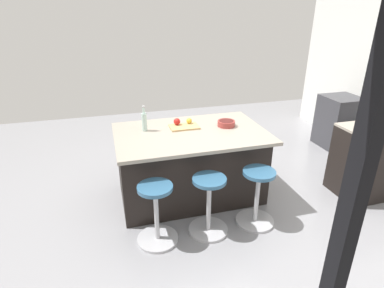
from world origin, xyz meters
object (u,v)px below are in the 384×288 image
(oven_range, at_px, (339,122))
(cutting_board, at_px, (184,127))
(fruit_bowl, at_px, (226,123))
(stool_by_window, at_px, (257,199))
(apple_yellow, at_px, (189,121))
(kitchen_island, at_px, (190,164))
(water_bottle, at_px, (144,121))
(stool_middle, at_px, (209,207))
(apple_red, at_px, (177,122))
(stool_near_camera, at_px, (157,216))

(oven_range, relative_size, cutting_board, 2.49)
(fruit_bowl, bearing_deg, stool_by_window, 96.17)
(apple_yellow, bearing_deg, kitchen_island, 77.22)
(stool_by_window, distance_m, water_bottle, 1.60)
(oven_range, distance_m, fruit_bowl, 2.66)
(stool_middle, height_order, apple_yellow, apple_yellow)
(apple_red, bearing_deg, water_bottle, 6.43)
(cutting_board, xyz_separation_m, apple_yellow, (-0.08, -0.08, 0.05))
(kitchen_island, height_order, water_bottle, water_bottle)
(stool_near_camera, distance_m, water_bottle, 1.17)
(oven_range, relative_size, kitchen_island, 0.49)
(water_bottle, bearing_deg, kitchen_island, 164.41)
(stool_middle, bearing_deg, cutting_board, -87.50)
(oven_range, xyz_separation_m, kitchen_island, (2.96, 0.88, 0.02))
(oven_range, height_order, water_bottle, water_bottle)
(stool_middle, bearing_deg, apple_red, -83.18)
(fruit_bowl, bearing_deg, oven_range, -161.09)
(oven_range, height_order, stool_by_window, oven_range)
(kitchen_island, height_order, stool_by_window, kitchen_island)
(kitchen_island, height_order, apple_yellow, apple_yellow)
(kitchen_island, distance_m, water_bottle, 0.80)
(stool_by_window, xyz_separation_m, stool_near_camera, (1.14, 0.00, 0.00))
(oven_range, height_order, stool_near_camera, oven_range)
(apple_red, bearing_deg, stool_near_camera, 64.57)
(cutting_board, relative_size, fruit_bowl, 1.63)
(oven_range, xyz_separation_m, stool_middle, (2.96, 1.64, -0.13))
(kitchen_island, distance_m, stool_middle, 0.78)
(stool_middle, height_order, stool_near_camera, same)
(apple_yellow, distance_m, water_bottle, 0.58)
(apple_red, distance_m, fruit_bowl, 0.62)
(water_bottle, bearing_deg, cutting_board, 177.31)
(cutting_board, bearing_deg, stool_middle, 92.50)
(apple_red, xyz_separation_m, water_bottle, (0.41, 0.05, 0.06))
(kitchen_island, bearing_deg, stool_near_camera, 53.29)
(kitchen_island, xyz_separation_m, apple_red, (0.11, -0.19, 0.52))
(fruit_bowl, bearing_deg, stool_near_camera, 36.99)
(stool_near_camera, distance_m, apple_yellow, 1.32)
(stool_near_camera, bearing_deg, fruit_bowl, -143.01)
(oven_range, bearing_deg, stool_near_camera, 24.97)
(stool_by_window, relative_size, cutting_board, 1.87)
(kitchen_island, bearing_deg, cutting_board, -72.67)
(stool_by_window, relative_size, stool_near_camera, 1.00)
(stool_middle, xyz_separation_m, cutting_board, (0.04, -0.89, 0.61))
(apple_yellow, bearing_deg, fruit_bowl, 158.79)
(kitchen_island, xyz_separation_m, stool_middle, (0.00, 0.77, -0.15))
(apple_yellow, bearing_deg, oven_range, -166.93)
(water_bottle, bearing_deg, apple_red, -173.57)
(stool_by_window, xyz_separation_m, stool_middle, (0.57, 0.00, 0.00))
(kitchen_island, distance_m, apple_yellow, 0.55)
(oven_range, bearing_deg, cutting_board, 14.09)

